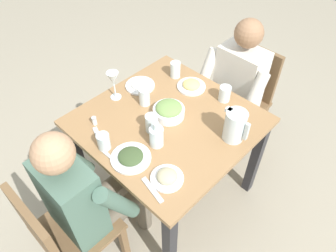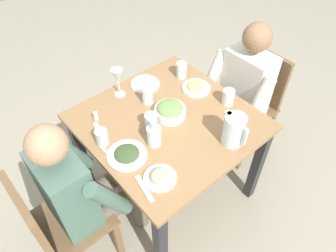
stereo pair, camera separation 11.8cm
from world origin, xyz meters
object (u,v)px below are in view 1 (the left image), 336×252
at_px(chair_near, 62,233).
at_px(plate_beans, 167,177).
at_px(chair_far, 244,94).
at_px(water_pitcher, 235,126).
at_px(plate_yoghurt, 140,85).
at_px(plate_dolmas, 131,157).
at_px(wine_glass, 113,80).
at_px(diner_far, 231,92).
at_px(water_glass_far_left, 152,123).
at_px(water_glass_near_left, 144,97).
at_px(salad_bowl, 169,110).
at_px(water_glass_center, 175,70).
at_px(water_glass_far_right, 104,141).
at_px(salt_shaker, 94,121).
at_px(plate_fries, 191,85).
at_px(water_glass_by_pitcher, 225,94).
at_px(diner_near, 89,195).
at_px(oil_carafe, 157,137).
at_px(dining_table, 168,133).

bearing_deg(chair_near, plate_beans, 59.79).
distance_m(chair_far, water_pitcher, 0.82).
bearing_deg(plate_yoghurt, chair_near, -68.85).
height_order(plate_dolmas, wine_glass, wine_glass).
height_order(diner_far, plate_dolmas, diner_far).
xyz_separation_m(chair_near, water_glass_far_left, (-0.01, 0.69, 0.33)).
bearing_deg(plate_beans, water_glass_near_left, 147.83).
bearing_deg(salad_bowl, diner_far, 83.63).
height_order(water_glass_center, water_glass_far_right, water_glass_center).
distance_m(plate_dolmas, water_glass_far_right, 0.17).
height_order(water_glass_far_left, salt_shaker, water_glass_far_left).
bearing_deg(chair_near, plate_fries, 95.02).
height_order(water_glass_far_left, water_glass_by_pitcher, water_glass_far_left).
height_order(diner_near, plate_beans, diner_near).
height_order(chair_near, water_glass_by_pitcher, chair_near).
relative_size(salad_bowl, wine_glass, 0.98).
bearing_deg(water_glass_far_right, plate_fries, 89.91).
distance_m(plate_dolmas, salt_shaker, 0.35).
height_order(plate_dolmas, water_glass_far_left, water_glass_far_left).
xyz_separation_m(chair_near, water_glass_center, (-0.26, 1.16, 0.33)).
relative_size(plate_dolmas, wine_glass, 1.12).
relative_size(salad_bowl, water_glass_by_pitcher, 1.88).
xyz_separation_m(chair_far, water_glass_far_right, (-0.14, -1.21, 0.32)).
distance_m(water_pitcher, plate_yoghurt, 0.72).
height_order(chair_far, oil_carafe, oil_carafe).
bearing_deg(water_pitcher, water_glass_far_left, -143.32).
xyz_separation_m(chair_far, salt_shaker, (-0.33, -1.14, 0.30)).
distance_m(chair_near, plate_dolmas, 0.55).
bearing_deg(chair_near, chair_far, 88.52).
xyz_separation_m(water_glass_far_left, water_glass_by_pitcher, (0.14, 0.50, -0.00)).
distance_m(water_pitcher, salad_bowl, 0.41).
distance_m(wine_glass, oil_carafe, 0.49).
bearing_deg(water_glass_near_left, salad_bowl, 8.44).
distance_m(diner_near, oil_carafe, 0.48).
distance_m(chair_far, plate_beans, 1.18).
relative_size(diner_far, plate_fries, 6.04).
bearing_deg(salad_bowl, chair_near, -88.48).
bearing_deg(plate_fries, chair_near, -84.98).
distance_m(plate_beans, water_glass_by_pitcher, 0.71).
xyz_separation_m(diner_far, plate_dolmas, (0.02, -0.96, 0.14)).
distance_m(dining_table, water_glass_near_left, 0.27).
distance_m(salad_bowl, water_glass_far_left, 0.16).
relative_size(water_pitcher, water_glass_by_pitcher, 1.86).
xyz_separation_m(chair_far, plate_beans, (0.25, -1.12, 0.29)).
distance_m(plate_fries, water_glass_center, 0.17).
bearing_deg(plate_beans, water_glass_far_left, 148.43).
relative_size(plate_fries, water_glass_by_pitcher, 1.85).
bearing_deg(diner_near, plate_fries, 96.10).
distance_m(diner_far, plate_beans, 0.96).
bearing_deg(water_glass_center, water_glass_by_pitcher, 5.33).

